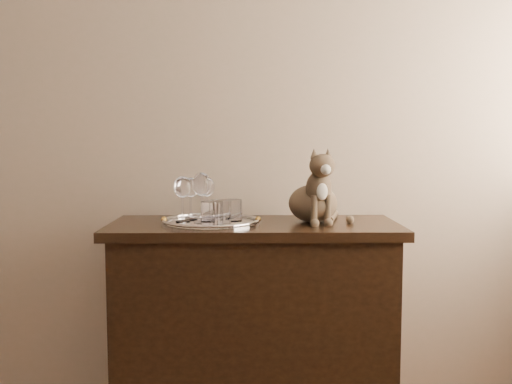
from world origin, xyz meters
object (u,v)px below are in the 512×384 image
wine_glass_b (207,198)px  tumbler_a (221,212)px  wine_glass_d (202,197)px  tumbler_c (232,210)px  wine_glass_c (182,199)px  tumbler_b (212,214)px  cat (313,185)px  tray (211,223)px  sideboard (254,322)px  wine_glass_a (191,199)px

wine_glass_b → tumbler_a: (0.07, -0.15, -0.04)m
wine_glass_d → tumbler_c: 0.14m
wine_glass_c → tumbler_b: (0.13, -0.12, -0.05)m
cat → tumbler_b: bearing=-168.5°
tumbler_a → wine_glass_b: bearing=113.4°
tumbler_b → cat: size_ratio=0.31×
wine_glass_d → tray: bearing=26.7°
wine_glass_b → sideboard: bearing=-22.6°
wine_glass_c → tumbler_c: wine_glass_c is taller
tray → wine_glass_a: wine_glass_a is taller
tumbler_a → tumbler_c: tumbler_a is taller
tumbler_b → tumbler_c: 0.16m
wine_glass_d → tumbler_b: size_ratio=2.12×
wine_glass_d → wine_glass_b: bearing=84.1°
tumbler_c → cat: (0.34, 0.03, 0.10)m
sideboard → wine_glass_b: bearing=157.4°
sideboard → tumbler_b: 0.53m
tumbler_b → sideboard: bearing=40.4°
tumbler_b → tumbler_c: (0.08, 0.14, -0.00)m
tumbler_a → cat: 0.41m
wine_glass_c → tray: bearing=1.9°
wine_glass_c → wine_glass_d: 0.08m
wine_glass_d → cat: size_ratio=0.66×
tray → cat: cat is taller
tray → tumbler_b: size_ratio=4.12×
tumbler_b → tumbler_c: tumbler_b is taller
wine_glass_a → tumbler_b: size_ratio=1.85×
wine_glass_a → tumbler_c: (0.18, -0.05, -0.04)m
wine_glass_c → tumbler_a: (0.16, -0.05, -0.05)m
tray → wine_glass_b: size_ratio=2.23×
tumbler_c → tray: bearing=-170.8°
wine_glass_b → tumbler_a: 0.17m
wine_glass_b → tumbler_b: wine_glass_b is taller
wine_glass_d → tumbler_a: bearing=-26.6°
sideboard → wine_glass_d: size_ratio=5.85×
tray → tumbler_c: bearing=9.2°
wine_glass_b → cat: size_ratio=0.57×
tumbler_a → tumbler_b: (-0.03, -0.07, 0.00)m
sideboard → cat: bearing=7.1°
wine_glass_c → tumbler_c: 0.21m
tray → cat: size_ratio=1.28×
tray → wine_glass_d: (-0.04, -0.02, 0.11)m
wine_glass_a → tumbler_c: size_ratio=1.99×
tumbler_a → tray: bearing=126.2°
wine_glass_c → tumbler_c: (0.21, 0.02, -0.05)m
tray → wine_glass_b: (-0.02, 0.10, 0.09)m
sideboard → wine_glass_b: 0.57m
tray → wine_glass_a: 0.14m
tray → wine_glass_d: size_ratio=1.95×
wine_glass_b → tray: bearing=-75.7°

